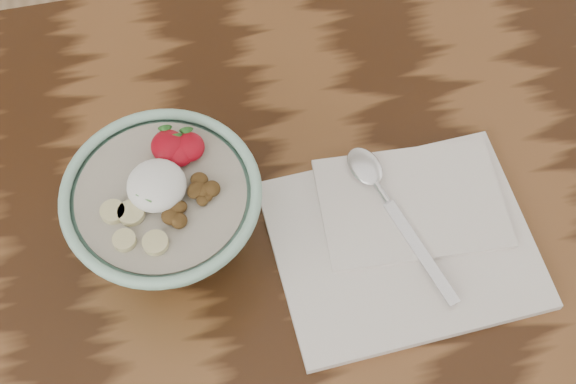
{
  "coord_description": "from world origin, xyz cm",
  "views": [
    {
      "loc": [
        -2.99,
        -28.3,
        151.39
      ],
      "look_at": [
        4.41,
        6.39,
        86.31
      ],
      "focal_mm": 50.0,
      "sensor_mm": 36.0,
      "label": 1
    }
  ],
  "objects": [
    {
      "name": "table",
      "position": [
        0.0,
        0.0,
        65.7
      ],
      "size": [
        160.0,
        90.0,
        75.0
      ],
      "color": "#331C0C",
      "rests_on": "ground"
    },
    {
      "name": "spoon",
      "position": [
        14.96,
        9.91,
        77.07
      ],
      "size": [
        7.7,
        20.02,
        1.06
      ],
      "rotation": [
        0.0,
        0.0,
        0.28
      ],
      "color": "silver",
      "rests_on": "napkin"
    },
    {
      "name": "breakfast_bowl",
      "position": [
        -7.2,
        9.21,
        81.5
      ],
      "size": [
        19.13,
        19.13,
        12.94
      ],
      "rotation": [
        0.0,
        0.0,
        -0.11
      ],
      "color": "#97CCB4",
      "rests_on": "table"
    },
    {
      "name": "napkin",
      "position": [
        16.48,
        4.49,
        75.68
      ],
      "size": [
        27.35,
        22.51,
        1.63
      ],
      "rotation": [
        0.0,
        0.0,
        0.04
      ],
      "color": "white",
      "rests_on": "table"
    }
  ]
}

